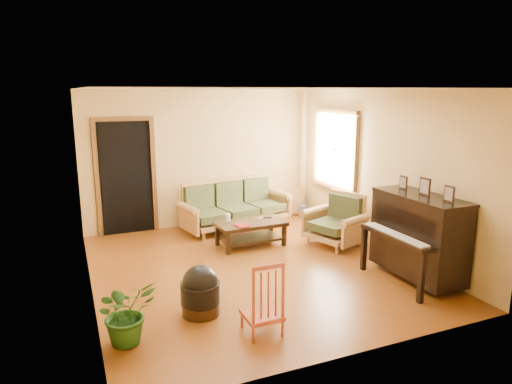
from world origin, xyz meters
name	(u,v)px	position (x,y,z in m)	size (l,w,h in m)	color
floor	(252,268)	(0.00, 0.00, 0.00)	(5.00, 5.00, 0.00)	#5F2D0C
doorway	(126,178)	(-1.45, 2.48, 1.02)	(1.08, 0.16, 2.05)	black
window	(336,150)	(2.21, 1.30, 1.50)	(0.12, 1.36, 1.46)	white
sofa	(236,204)	(0.50, 2.01, 0.45)	(2.11, 0.89, 0.91)	#A8753D
coffee_table	(251,234)	(0.35, 0.94, 0.21)	(1.14, 0.62, 0.42)	black
armchair	(334,220)	(1.66, 0.40, 0.44)	(0.84, 0.89, 0.89)	#A8753D
piano	(418,238)	(1.92, -1.28, 0.60)	(0.80, 1.37, 1.21)	black
footstool	(201,296)	(-1.10, -1.09, 0.22)	(0.47, 0.47, 0.45)	black
red_chair	(262,296)	(-0.61, -1.75, 0.42)	(0.39, 0.43, 0.84)	#9A361C
leaning_frame	(292,200)	(1.91, 2.42, 0.31)	(0.46, 0.10, 0.62)	#B0883A
ceramic_crock	(303,211)	(2.06, 2.23, 0.12)	(0.19, 0.19, 0.23)	#314395
potted_plant	(126,312)	(-1.98, -1.39, 0.34)	(0.61, 0.53, 0.68)	#215117
book	(237,227)	(0.04, 0.72, 0.43)	(0.18, 0.24, 0.02)	maroon
candle	(228,218)	(0.02, 1.12, 0.48)	(0.07, 0.07, 0.13)	white
glass_jar	(261,219)	(0.53, 0.91, 0.45)	(0.09, 0.09, 0.06)	silver
remote	(267,218)	(0.71, 1.04, 0.42)	(0.15, 0.04, 0.01)	black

